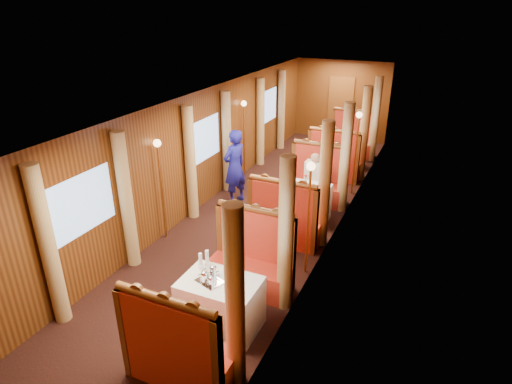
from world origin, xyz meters
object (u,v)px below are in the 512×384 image
Objects in this scene: banquette_mid_aft at (317,183)px; table_near at (221,304)px; teapot_left at (205,278)px; teapot_back at (213,272)px; banquette_near_fwd at (179,353)px; table_far at (343,153)px; steward at (235,167)px; tea_tray at (209,281)px; table_mid at (302,203)px; banquette_far_aft at (352,141)px; rose_vase_far at (343,133)px; rose_vase_mid at (306,178)px; fruit_plate at (233,291)px; teapot_right at (211,282)px; banquette_mid_fwd at (285,222)px; passenger at (314,174)px; banquette_near_aft at (252,263)px; banquette_far_fwd at (334,163)px.

table_near is at bearing -90.00° from banquette_mid_aft.
teapot_back is at bearing 75.32° from teapot_left.
banquette_near_fwd is 1.28× the size of table_far.
banquette_mid_aft is 0.80× the size of steward.
table_far is at bearing 89.03° from tea_tray.
banquette_far_aft is at bearing 90.00° from table_mid.
banquette_near_fwd is 1.00× the size of banquette_mid_aft.
steward is at bearing -116.50° from rose_vase_far.
tea_tray is 3.59m from rose_vase_mid.
fruit_plate is 7.10m from rose_vase_far.
table_far is 7.15m from teapot_right.
rose_vase_far is at bearing 92.48° from fruit_plate.
teapot_left is at bearing 177.09° from fruit_plate.
tea_tray is 0.14m from teapot_back.
banquette_mid_fwd is at bearing -90.00° from banquette_mid_aft.
table_mid is 1.38× the size of passenger.
banquette_far_aft is (0.00, 1.01, 0.05)m from table_far.
teapot_back is 6.90m from rose_vase_far.
rose_vase_far is at bearing 89.33° from tea_tray.
teapot_right is at bearing -90.35° from banquette_far_aft.
fruit_plate is at bearing -86.67° from banquette_mid_aft.
table_near is at bearing -90.00° from banquette_near_aft.
passenger is at bearing 90.00° from table_mid.
teapot_back is (-0.13, -3.43, 0.44)m from table_mid.
teapot_right is at bearing -91.39° from rose_vase_mid.
teapot_left reaches higher than teapot_back.
rose_vase_mid reaches higher than table_mid.
table_far is at bearing 90.00° from banquette_mid_aft.
banquette_mid_aft is 8.34× the size of teapot_back.
steward reaches higher than banquette_mid_aft.
banquette_mid_aft and banquette_far_fwd have the same top height.
passenger is at bearing 90.00° from banquette_near_fwd.
teapot_left is at bearing -92.00° from banquette_mid_aft.
table_near is 2.92× the size of rose_vase_mid.
banquette_mid_aft is at bearing 68.09° from teapot_back.
banquette_mid_aft is 1.88m from steward.
banquette_mid_fwd reaches higher than passenger.
banquette_mid_aft is 1.76× the size of passenger.
banquette_mid_fwd and banquette_far_fwd have the same top height.
banquette_near_fwd is 0.96m from teapot_right.
banquette_near_aft is 3.20m from steward.
teapot_back is at bearing -91.10° from table_far.
table_mid is at bearing 67.59° from teapot_back.
fruit_plate is (0.27, 0.89, 0.35)m from banquette_near_fwd.
teapot_left is 0.18m from teapot_back.
teapot_right is (-0.05, -7.13, 0.43)m from table_far.
teapot_left is (-0.16, -0.11, 0.45)m from table_near.
table_far is (0.00, 8.01, -0.05)m from banquette_near_fwd.
passenger is (-0.00, -3.79, 0.32)m from banquette_far_aft.
passenger is at bearing -90.00° from banquette_far_fwd.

